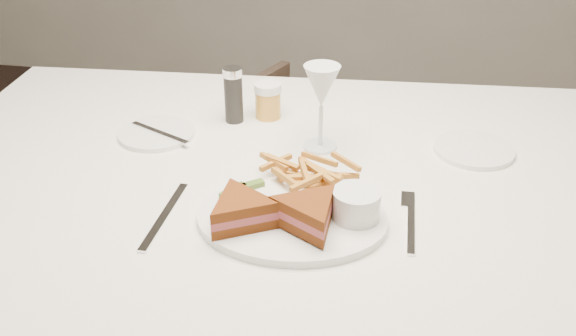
# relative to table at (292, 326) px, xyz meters

# --- Properties ---
(table) EXTENTS (1.56, 1.10, 0.75)m
(table) POSITION_rel_table_xyz_m (0.00, 0.00, 0.00)
(table) COLOR silver
(table) RESTS_ON ground
(chair_far) EXTENTS (0.72, 0.70, 0.59)m
(chair_far) POSITION_rel_table_xyz_m (-0.10, 0.87, -0.08)
(chair_far) COLOR #4B382E
(chair_far) RESTS_ON ground
(table_setting) EXTENTS (0.81, 0.58, 0.18)m
(table_setting) POSITION_rel_table_xyz_m (0.02, -0.04, 0.41)
(table_setting) COLOR white
(table_setting) RESTS_ON table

